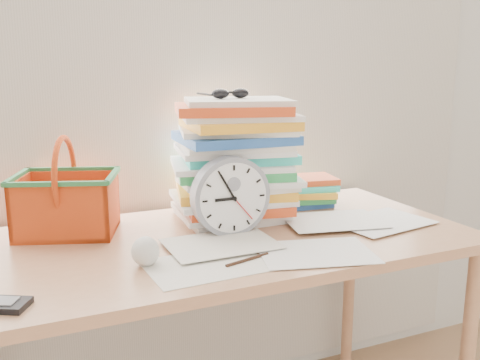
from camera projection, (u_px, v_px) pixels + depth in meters
name	position (u px, v px, depth m)	size (l,w,h in m)	color
curtain	(182.00, 42.00, 1.75)	(2.40, 0.01, 2.50)	beige
desk	(227.00, 260.00, 1.54)	(1.40, 0.70, 0.75)	#B17953
paper_stack	(236.00, 159.00, 1.67)	(0.37, 0.31, 0.38)	white
clock	(230.00, 196.00, 1.51)	(0.23, 0.23, 0.05)	gray
sunglasses	(230.00, 93.00, 1.62)	(0.14, 0.12, 0.03)	black
book_stack	(306.00, 191.00, 1.85)	(0.24, 0.18, 0.10)	white
basket	(66.00, 186.00, 1.52)	(0.28, 0.22, 0.28)	#E74E16
crumpled_ball	(145.00, 251.00, 1.29)	(0.07, 0.07, 0.07)	silver
pen	(248.00, 260.00, 1.32)	(0.01, 0.01, 0.13)	black
scattered_papers	(227.00, 234.00, 1.52)	(1.26, 0.42, 0.02)	white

